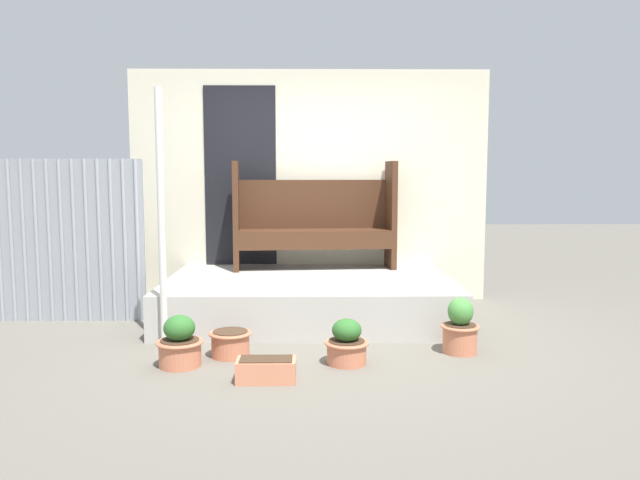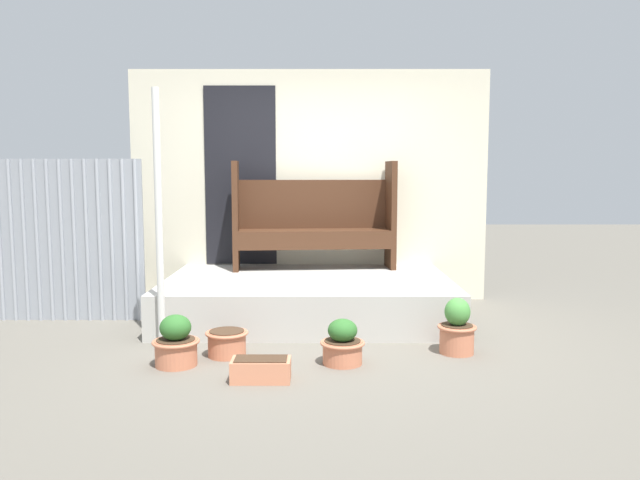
{
  "view_description": "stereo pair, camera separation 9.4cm",
  "coord_description": "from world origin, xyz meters",
  "views": [
    {
      "loc": [
        -0.07,
        -5.23,
        1.47
      ],
      "look_at": [
        0.0,
        0.32,
        0.86
      ],
      "focal_mm": 35.0,
      "sensor_mm": 36.0,
      "label": 1
    },
    {
      "loc": [
        0.02,
        -5.23,
        1.47
      ],
      "look_at": [
        0.0,
        0.32,
        0.86
      ],
      "focal_mm": 35.0,
      "sensor_mm": 36.0,
      "label": 2
    }
  ],
  "objects": [
    {
      "name": "bench",
      "position": [
        -0.04,
        1.57,
        0.97
      ],
      "size": [
        1.78,
        0.54,
        1.17
      ],
      "rotation": [
        0.0,
        0.0,
        0.08
      ],
      "color": "#422616",
      "rests_on": "porch_slab"
    },
    {
      "name": "flower_pot_left",
      "position": [
        -1.07,
        -0.62,
        0.17
      ],
      "size": [
        0.36,
        0.36,
        0.39
      ],
      "color": "#C67251",
      "rests_on": "ground_plane"
    },
    {
      "name": "flower_pot_right",
      "position": [
        0.2,
        -0.57,
        0.15
      ],
      "size": [
        0.34,
        0.34,
        0.35
      ],
      "color": "#C67251",
      "rests_on": "ground_plane"
    },
    {
      "name": "planter_box_rect",
      "position": [
        -0.39,
        -0.96,
        0.08
      ],
      "size": [
        0.42,
        0.22,
        0.16
      ],
      "color": "tan",
      "rests_on": "ground_plane"
    },
    {
      "name": "ground_plane",
      "position": [
        0.0,
        0.0,
        0.0
      ],
      "size": [
        24.0,
        24.0,
        0.0
      ],
      "primitive_type": "plane",
      "color": "#666056"
    },
    {
      "name": "porch_slab",
      "position": [
        -0.1,
        0.92,
        0.2
      ],
      "size": [
        2.82,
        1.84,
        0.41
      ],
      "color": "#B2AFA8",
      "rests_on": "ground_plane"
    },
    {
      "name": "flower_pot_far_right",
      "position": [
        1.14,
        -0.29,
        0.2
      ],
      "size": [
        0.32,
        0.32,
        0.46
      ],
      "color": "#C67251",
      "rests_on": "ground_plane"
    },
    {
      "name": "support_post",
      "position": [
        -1.32,
        -0.07,
        1.08
      ],
      "size": [
        0.06,
        0.06,
        2.15
      ],
      "color": "silver",
      "rests_on": "ground_plane"
    },
    {
      "name": "fence_corrugated",
      "position": [
        -2.94,
        0.85,
        0.8
      ],
      "size": [
        2.45,
        0.05,
        1.59
      ],
      "color": "gray",
      "rests_on": "ground_plane"
    },
    {
      "name": "house_wall",
      "position": [
        -0.13,
        1.87,
        1.31
      ],
      "size": [
        4.02,
        0.08,
        2.6
      ],
      "color": "beige",
      "rests_on": "ground_plane"
    },
    {
      "name": "flower_pot_middle",
      "position": [
        -0.72,
        -0.37,
        0.11
      ],
      "size": [
        0.34,
        0.34,
        0.21
      ],
      "color": "#C67251",
      "rests_on": "ground_plane"
    }
  ]
}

